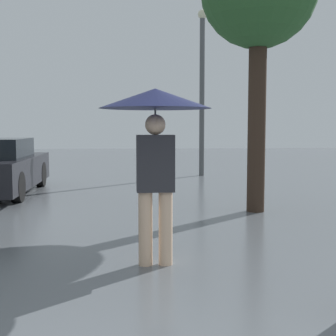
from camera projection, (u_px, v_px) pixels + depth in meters
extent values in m
cylinder|color=beige|center=(145.00, 228.00, 4.90)|extent=(0.15, 0.15, 0.78)
cylinder|color=beige|center=(166.00, 228.00, 4.92)|extent=(0.15, 0.15, 0.78)
cube|color=#2D2D33|center=(155.00, 163.00, 4.85)|extent=(0.39, 0.23, 0.59)
sphere|color=beige|center=(155.00, 125.00, 4.81)|extent=(0.21, 0.21, 0.21)
cylinder|color=#515456|center=(155.00, 139.00, 4.83)|extent=(0.02, 0.02, 0.62)
cone|color=#191E4C|center=(155.00, 98.00, 4.79)|extent=(1.16, 1.16, 0.20)
cylinder|color=black|center=(41.00, 174.00, 11.41)|extent=(0.18, 0.60, 0.60)
cylinder|color=black|center=(18.00, 187.00, 9.00)|extent=(0.18, 0.60, 0.60)
cylinder|color=#38281E|center=(257.00, 118.00, 7.93)|extent=(0.30, 0.30, 3.20)
cylinder|color=#515456|center=(202.00, 97.00, 13.83)|extent=(0.15, 0.15, 4.64)
sphere|color=beige|center=(202.00, 14.00, 13.62)|extent=(0.27, 0.27, 0.27)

